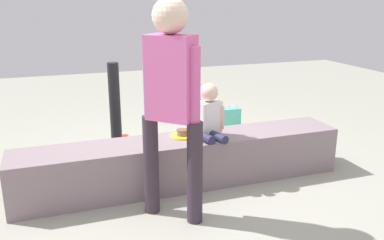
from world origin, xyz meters
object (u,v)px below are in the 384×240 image
Objects in this scene: child_seated at (209,114)px; water_bottle_near_gift at (45,156)px; handbag_black_leather at (29,175)px; gift_bag at (230,119)px; adult_standing at (171,92)px; cake_plate at (182,134)px; water_bottle_far_side at (252,141)px; party_cup_red at (125,139)px; cake_box_white at (173,148)px.

water_bottle_near_gift is (-1.40, 0.92, -0.55)m from child_seated.
gift_bag is at bearing 20.57° from handbag_black_leather.
cake_plate is (0.27, 0.59, -0.53)m from adult_standing.
gift_bag reaches higher than water_bottle_far_side.
water_bottle_near_gift is at bearing -169.91° from gift_bag.
water_bottle_far_side is (0.75, 0.57, -0.53)m from child_seated.
party_cup_red is (-0.05, 1.76, -0.93)m from adult_standing.
adult_standing reaches higher than gift_bag.
child_seated reaches higher than water_bottle_near_gift.
child_seated is 1.08m from water_bottle_far_side.
cake_plate is at bearing -130.26° from gift_bag.
handbag_black_leather is at bearing -165.65° from cake_box_white.
child_seated is 1.77m from water_bottle_near_gift.
gift_bag is at bearing 54.22° from adult_standing.
handbag_black_leather reaches higher than cake_box_white.
adult_standing is 4.90× the size of gift_bag.
cake_plate is 0.75× the size of handbag_black_leather.
gift_bag is 2.52m from handbag_black_leather.
gift_bag is at bearing 10.09° from water_bottle_near_gift.
cake_plate is 1.63m from gift_bag.
cake_box_white is at bearing 14.35° from handbag_black_leather.
water_bottle_near_gift is 0.64× the size of handbag_black_leather.
water_bottle_far_side is at bearing 37.54° from child_seated.
water_bottle_near_gift reaches higher than party_cup_red.
gift_bag is 1.42× the size of water_bottle_far_side.
cake_plate is at bearing -34.78° from water_bottle_near_gift.
adult_standing is at bearing -114.60° from cake_plate.
water_bottle_far_side is (1.23, 1.06, -0.87)m from adult_standing.
gift_bag is (1.03, 1.22, -0.30)m from cake_plate.
cake_plate reaches higher than water_bottle_far_side.
adult_standing is 2.38m from gift_bag.
handbag_black_leather is (-0.14, -0.49, 0.02)m from water_bottle_near_gift.
cake_plate is at bearing 65.40° from adult_standing.
cake_plate is at bearing 155.40° from child_seated.
water_bottle_near_gift is 0.59× the size of cake_box_white.
water_bottle_far_side is at bearing -95.64° from gift_bag.
water_bottle_far_side is at bearing -28.78° from party_cup_red.
child_seated is 0.30× the size of adult_standing.
cake_plate is 0.68× the size of gift_bag.
cake_box_white is at bearing 73.33° from adult_standing.
gift_bag is at bearing 49.74° from cake_plate.
water_bottle_near_gift is 2.18m from water_bottle_far_side.
child_seated is at bearing -142.46° from water_bottle_far_side.
cake_plate is at bearing -75.03° from party_cup_red.
cake_plate is at bearing -153.67° from water_bottle_far_side.
cake_box_white is (1.31, -0.12, -0.03)m from water_bottle_near_gift.
water_bottle_far_side reaches higher than cake_box_white.
cake_plate is 1.41m from handbag_black_leather.
gift_bag is (0.82, 1.32, -0.50)m from child_seated.
cake_plate is (-0.21, 0.10, -0.19)m from child_seated.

